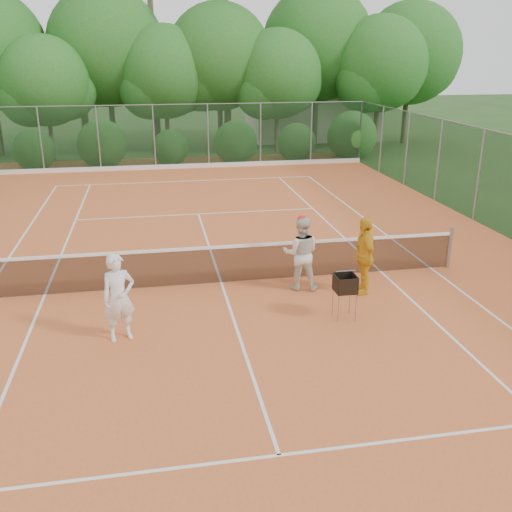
{
  "coord_description": "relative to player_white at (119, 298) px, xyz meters",
  "views": [
    {
      "loc": [
        -1.5,
        -12.76,
        5.3
      ],
      "look_at": [
        0.64,
        -1.2,
        1.1
      ],
      "focal_mm": 40.0,
      "sensor_mm": 36.0,
      "label": 1
    }
  ],
  "objects": [
    {
      "name": "ground",
      "position": [
        2.27,
        2.47,
        -0.89
      ],
      "size": [
        120.0,
        120.0,
        0.0
      ],
      "primitive_type": "plane",
      "color": "#224217",
      "rests_on": "ground"
    },
    {
      "name": "clay_court",
      "position": [
        2.27,
        2.47,
        -0.88
      ],
      "size": [
        18.0,
        36.0,
        0.02
      ],
      "primitive_type": "cube",
      "color": "#D66731",
      "rests_on": "ground"
    },
    {
      "name": "club_building",
      "position": [
        11.27,
        26.47,
        0.61
      ],
      "size": [
        8.0,
        5.0,
        3.0
      ],
      "primitive_type": "cube",
      "color": "beige",
      "rests_on": "ground"
    },
    {
      "name": "tennis_net",
      "position": [
        2.27,
        2.47,
        -0.36
      ],
      "size": [
        11.97,
        0.1,
        1.1
      ],
      "color": "gray",
      "rests_on": "clay_court"
    },
    {
      "name": "player_white",
      "position": [
        0.0,
        0.0,
        0.0
      ],
      "size": [
        0.73,
        0.59,
        1.74
      ],
      "primitive_type": "imported",
      "rotation": [
        0.0,
        0.0,
        0.3
      ],
      "color": "white",
      "rests_on": "clay_court"
    },
    {
      "name": "player_center_grp",
      "position": [
        4.07,
        1.81,
        0.02
      ],
      "size": [
        0.99,
        0.86,
        1.79
      ],
      "color": "silver",
      "rests_on": "clay_court"
    },
    {
      "name": "player_yellow",
      "position": [
        5.43,
        1.34,
        0.04
      ],
      "size": [
        0.52,
        1.09,
        1.81
      ],
      "primitive_type": "imported",
      "rotation": [
        0.0,
        0.0,
        -1.64
      ],
      "color": "gold",
      "rests_on": "clay_court"
    },
    {
      "name": "ball_hopper",
      "position": [
        4.56,
        0.08,
        -0.11
      ],
      "size": [
        0.42,
        0.42,
        0.96
      ],
      "rotation": [
        0.0,
        0.0,
        -0.33
      ],
      "color": "gray",
      "rests_on": "clay_court"
    },
    {
      "name": "stray_ball_a",
      "position": [
        -0.42,
        14.09,
        -0.84
      ],
      "size": [
        0.07,
        0.07,
        0.07
      ],
      "primitive_type": "sphere",
      "color": "yellow",
      "rests_on": "clay_court"
    },
    {
      "name": "stray_ball_b",
      "position": [
        5.51,
        12.75,
        -0.84
      ],
      "size": [
        0.07,
        0.07,
        0.07
      ],
      "primitive_type": "sphere",
      "color": "yellow",
      "rests_on": "clay_court"
    },
    {
      "name": "stray_ball_c",
      "position": [
        5.4,
        13.35,
        -0.84
      ],
      "size": [
        0.07,
        0.07,
        0.07
      ],
      "primitive_type": "sphere",
      "color": "yellow",
      "rests_on": "clay_court"
    },
    {
      "name": "court_markings",
      "position": [
        2.27,
        2.47,
        -0.87
      ],
      "size": [
        11.03,
        23.83,
        0.01
      ],
      "color": "white",
      "rests_on": "clay_court"
    },
    {
      "name": "fence_back",
      "position": [
        2.27,
        17.47,
        0.63
      ],
      "size": [
        18.07,
        0.07,
        3.0
      ],
      "color": "#19381E",
      "rests_on": "clay_court"
    },
    {
      "name": "tropical_treeline",
      "position": [
        3.7,
        22.69,
        4.22
      ],
      "size": [
        32.1,
        8.49,
        15.03
      ],
      "color": "brown",
      "rests_on": "ground"
    }
  ]
}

